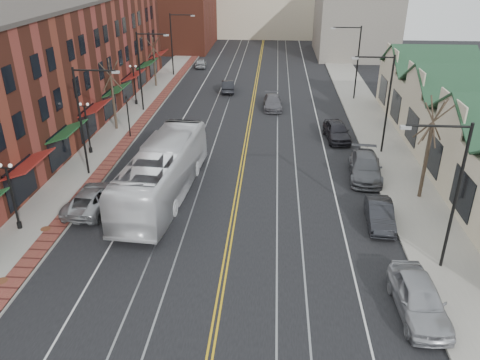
% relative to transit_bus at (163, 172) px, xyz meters
% --- Properties ---
extents(ground, '(160.00, 160.00, 0.00)m').
position_rel_transit_bus_xyz_m(ground, '(5.00, -13.04, -1.86)').
color(ground, black).
rests_on(ground, ground).
extents(sidewalk_left, '(4.00, 120.00, 0.15)m').
position_rel_transit_bus_xyz_m(sidewalk_left, '(-7.00, 6.96, -1.78)').
color(sidewalk_left, gray).
rests_on(sidewalk_left, ground).
extents(sidewalk_right, '(4.00, 120.00, 0.15)m').
position_rel_transit_bus_xyz_m(sidewalk_right, '(17.00, 6.96, -1.78)').
color(sidewalk_right, gray).
rests_on(sidewalk_right, ground).
extents(building_left, '(10.00, 50.00, 11.00)m').
position_rel_transit_bus_xyz_m(building_left, '(-14.00, 13.96, 3.64)').
color(building_left, maroon).
rests_on(building_left, ground).
extents(building_right, '(8.00, 36.00, 4.60)m').
position_rel_transit_bus_xyz_m(building_right, '(23.00, 6.96, 0.44)').
color(building_right, beige).
rests_on(building_right, ground).
extents(backdrop_left, '(14.00, 18.00, 14.00)m').
position_rel_transit_bus_xyz_m(backdrop_left, '(-11.00, 56.96, 5.14)').
color(backdrop_left, maroon).
rests_on(backdrop_left, ground).
extents(backdrop_mid, '(22.00, 14.00, 9.00)m').
position_rel_transit_bus_xyz_m(backdrop_mid, '(5.00, 71.96, 2.64)').
color(backdrop_mid, beige).
rests_on(backdrop_mid, ground).
extents(backdrop_right, '(12.00, 16.00, 11.00)m').
position_rel_transit_bus_xyz_m(backdrop_right, '(20.00, 51.96, 3.64)').
color(backdrop_right, slate).
rests_on(backdrop_right, ground).
extents(streetlight_l_1, '(3.33, 0.25, 8.00)m').
position_rel_transit_bus_xyz_m(streetlight_l_1, '(-6.05, 2.96, 3.17)').
color(streetlight_l_1, black).
rests_on(streetlight_l_1, sidewalk_left).
extents(streetlight_l_2, '(3.33, 0.25, 8.00)m').
position_rel_transit_bus_xyz_m(streetlight_l_2, '(-6.05, 18.96, 3.17)').
color(streetlight_l_2, black).
rests_on(streetlight_l_2, sidewalk_left).
extents(streetlight_l_3, '(3.33, 0.25, 8.00)m').
position_rel_transit_bus_xyz_m(streetlight_l_3, '(-6.05, 34.96, 3.17)').
color(streetlight_l_3, black).
rests_on(streetlight_l_3, sidewalk_left).
extents(streetlight_r_0, '(3.33, 0.25, 8.00)m').
position_rel_transit_bus_xyz_m(streetlight_r_0, '(16.05, -7.04, 3.17)').
color(streetlight_r_0, black).
rests_on(streetlight_r_0, sidewalk_right).
extents(streetlight_r_1, '(3.33, 0.25, 8.00)m').
position_rel_transit_bus_xyz_m(streetlight_r_1, '(16.05, 8.96, 3.17)').
color(streetlight_r_1, black).
rests_on(streetlight_r_1, sidewalk_right).
extents(streetlight_r_2, '(3.33, 0.25, 8.00)m').
position_rel_transit_bus_xyz_m(streetlight_r_2, '(16.05, 24.96, 3.17)').
color(streetlight_r_2, black).
rests_on(streetlight_r_2, sidewalk_right).
extents(lamppost_l_1, '(0.84, 0.28, 4.27)m').
position_rel_transit_bus_xyz_m(lamppost_l_1, '(-7.80, -5.04, 0.34)').
color(lamppost_l_1, black).
rests_on(lamppost_l_1, sidewalk_left).
extents(lamppost_l_2, '(0.84, 0.28, 4.27)m').
position_rel_transit_bus_xyz_m(lamppost_l_2, '(-7.80, 6.96, 0.34)').
color(lamppost_l_2, black).
rests_on(lamppost_l_2, sidewalk_left).
extents(lamppost_l_3, '(0.84, 0.28, 4.27)m').
position_rel_transit_bus_xyz_m(lamppost_l_3, '(-7.80, 20.96, 0.34)').
color(lamppost_l_3, black).
rests_on(lamppost_l_3, sidewalk_left).
extents(tree_left_near, '(1.78, 1.37, 6.48)m').
position_rel_transit_bus_xyz_m(tree_left_near, '(-7.50, 12.96, 1.65)').
color(tree_left_near, '#382B21').
rests_on(tree_left_near, sidewalk_left).
extents(tree_left_far, '(1.66, 1.28, 6.02)m').
position_rel_transit_bus_xyz_m(tree_left_far, '(-7.50, 28.96, 1.42)').
color(tree_left_far, '#382B21').
rests_on(tree_left_far, sidewalk_left).
extents(tree_right_mid, '(1.90, 1.46, 6.93)m').
position_rel_transit_bus_xyz_m(tree_right_mid, '(17.50, 0.96, 1.89)').
color(tree_right_mid, '#382B21').
rests_on(tree_right_mid, sidewalk_right).
extents(manhole_mid, '(0.60, 0.60, 0.02)m').
position_rel_transit_bus_xyz_m(manhole_mid, '(-6.20, -10.04, -1.70)').
color(manhole_mid, '#592D19').
rests_on(manhole_mid, sidewalk_left).
extents(manhole_far, '(0.60, 0.60, 0.02)m').
position_rel_transit_bus_xyz_m(manhole_far, '(-6.20, -5.04, -1.70)').
color(manhole_far, '#592D19').
rests_on(manhole_far, sidewalk_left).
extents(traffic_signal, '(0.18, 0.15, 3.80)m').
position_rel_transit_bus_xyz_m(traffic_signal, '(-5.60, 10.96, 0.49)').
color(traffic_signal, black).
rests_on(traffic_signal, sidewalk_left).
extents(transit_bus, '(4.13, 13.55, 3.72)m').
position_rel_transit_bus_xyz_m(transit_bus, '(0.00, 0.00, 0.00)').
color(transit_bus, white).
rests_on(transit_bus, ground).
extents(parked_suv, '(2.74, 5.41, 1.47)m').
position_rel_transit_bus_xyz_m(parked_suv, '(-4.28, -2.07, -1.13)').
color(parked_suv, '#9D9FA3').
rests_on(parked_suv, ground).
extents(parked_car_a, '(2.21, 5.10, 1.71)m').
position_rel_transit_bus_xyz_m(parked_car_a, '(14.30, -10.70, -1.00)').
color(parked_car_a, '#A4A5AB').
rests_on(parked_car_a, ground).
extents(parked_car_b, '(1.76, 4.35, 1.40)m').
position_rel_transit_bus_xyz_m(parked_car_b, '(14.07, -2.72, -1.16)').
color(parked_car_b, black).
rests_on(parked_car_b, ground).
extents(parked_car_c, '(2.84, 5.84, 1.64)m').
position_rel_transit_bus_xyz_m(parked_car_c, '(14.30, 4.13, -1.04)').
color(parked_car_c, '#5B5C62').
rests_on(parked_car_c, ground).
extents(parked_car_d, '(2.40, 5.00, 1.65)m').
position_rel_transit_bus_xyz_m(parked_car_d, '(13.07, 11.90, -1.04)').
color(parked_car_d, '#232228').
rests_on(parked_car_d, ground).
extents(distant_car_left, '(1.82, 4.34, 1.40)m').
position_rel_transit_bus_xyz_m(distant_car_left, '(1.77, 27.29, -1.16)').
color(distant_car_left, black).
rests_on(distant_car_left, ground).
extents(distant_car_right, '(2.17, 4.88, 1.39)m').
position_rel_transit_bus_xyz_m(distant_car_right, '(7.22, 20.89, -1.16)').
color(distant_car_right, '#5B5960').
rests_on(distant_car_right, ground).
extents(distant_car_far, '(1.94, 4.05, 1.33)m').
position_rel_transit_bus_xyz_m(distant_car_far, '(-3.50, 40.38, -1.19)').
color(distant_car_far, '#A1A5A8').
rests_on(distant_car_far, ground).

